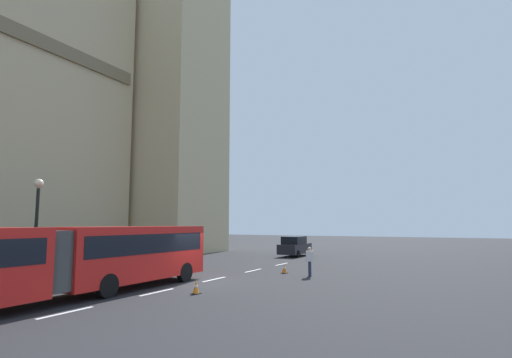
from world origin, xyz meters
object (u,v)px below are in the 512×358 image
object	(u,v)px
articulated_bus	(44,258)
sedan_lead	(295,246)
traffic_cone_middle	(284,269)
pedestrian_near_cones	(310,260)
street_lamp	(36,223)
traffic_cone_west	(196,287)

from	to	relation	value
articulated_bus	sedan_lead	size ratio (longest dim) A/B	3.98
sedan_lead	traffic_cone_middle	bearing A→B (deg)	-161.12
sedan_lead	pedestrian_near_cones	bearing A→B (deg)	-154.86
traffic_cone_middle	street_lamp	distance (m)	13.93
street_lamp	traffic_cone_west	bearing A→B (deg)	-76.55
street_lamp	pedestrian_near_cones	world-z (taller)	street_lamp
traffic_cone_west	pedestrian_near_cones	size ratio (longest dim) A/B	0.34
traffic_cone_middle	pedestrian_near_cones	size ratio (longest dim) A/B	0.34
traffic_cone_west	street_lamp	distance (m)	8.94
articulated_bus	street_lamp	xyz separation A→B (m)	(2.64, 4.51, 1.31)
sedan_lead	traffic_cone_middle	size ratio (longest dim) A/B	7.59
traffic_cone_west	pedestrian_near_cones	xyz separation A→B (m)	(7.71, -2.47, 0.63)
articulated_bus	traffic_cone_west	size ratio (longest dim) A/B	30.20
sedan_lead	street_lamp	world-z (taller)	street_lamp
articulated_bus	traffic_cone_middle	size ratio (longest dim) A/B	30.20
traffic_cone_middle	pedestrian_near_cones	world-z (taller)	pedestrian_near_cones
sedan_lead	street_lamp	size ratio (longest dim) A/B	0.83
articulated_bus	pedestrian_near_cones	size ratio (longest dim) A/B	10.37
street_lamp	pedestrian_near_cones	distance (m)	14.62
articulated_bus	sedan_lead	bearing A→B (deg)	-0.19
articulated_bus	sedan_lead	distance (m)	25.45
sedan_lead	traffic_cone_west	xyz separation A→B (m)	(-20.82, -3.68, -0.63)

